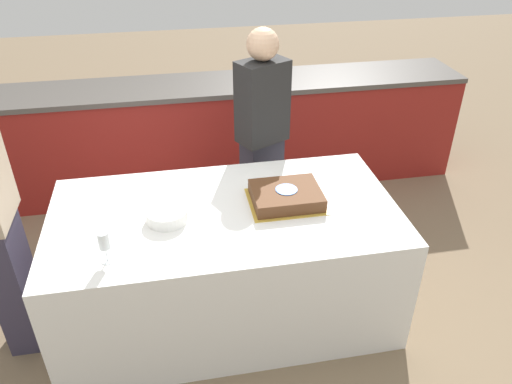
% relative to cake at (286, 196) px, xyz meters
% --- Properties ---
extents(ground_plane, '(14.00, 14.00, 0.00)m').
position_rel_cake_xyz_m(ground_plane, '(-0.36, -0.02, -0.79)').
color(ground_plane, '#7A664C').
extents(back_counter, '(4.40, 0.58, 0.92)m').
position_rel_cake_xyz_m(back_counter, '(-0.36, 1.56, -0.33)').
color(back_counter, maroon).
rests_on(back_counter, ground_plane).
extents(dining_table, '(1.94, 1.02, 0.75)m').
position_rel_cake_xyz_m(dining_table, '(-0.36, -0.02, -0.42)').
color(dining_table, white).
rests_on(dining_table, ground_plane).
extents(cake, '(0.43, 0.35, 0.08)m').
position_rel_cake_xyz_m(cake, '(0.00, 0.00, 0.00)').
color(cake, gold).
rests_on(cake, dining_table).
extents(plate_stack, '(0.23, 0.23, 0.07)m').
position_rel_cake_xyz_m(plate_stack, '(-0.67, -0.06, -0.01)').
color(plate_stack, white).
rests_on(plate_stack, dining_table).
extents(wine_glass, '(0.06, 0.06, 0.17)m').
position_rel_cake_xyz_m(wine_glass, '(-0.97, -0.35, 0.08)').
color(wine_glass, white).
rests_on(wine_glass, dining_table).
extents(side_plate_near_cake, '(0.19, 0.19, 0.00)m').
position_rel_cake_xyz_m(side_plate_near_cake, '(-0.09, 0.29, -0.04)').
color(side_plate_near_cake, white).
rests_on(side_plate_near_cake, dining_table).
extents(person_cutting_cake, '(0.38, 0.32, 1.56)m').
position_rel_cake_xyz_m(person_cutting_cake, '(-0.00, 0.71, 0.03)').
color(person_cutting_cake, '#282833').
rests_on(person_cutting_cake, ground_plane).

